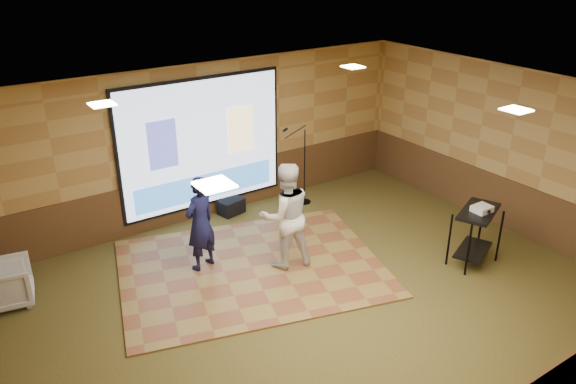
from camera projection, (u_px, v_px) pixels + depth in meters
ground at (309, 299)px, 8.54m from camera, size 9.00×9.00×0.00m
room_shell at (311, 172)px, 7.68m from camera, size 9.04×7.04×3.02m
wainscot_back at (205, 193)px, 10.98m from camera, size 9.00×0.04×0.95m
wainscot_right at (500, 201)px, 10.63m from camera, size 0.04×7.00×0.95m
projector_screen at (203, 145)px, 10.54m from camera, size 3.32×0.06×2.52m
downlight_nw at (102, 104)px, 7.56m from camera, size 0.32×0.32×0.02m
downlight_ne at (353, 67)px, 9.81m from camera, size 0.32×0.32×0.02m
downlight_sw at (214, 185)px, 5.07m from camera, size 0.32×0.32×0.02m
downlight_se at (516, 110)px, 7.31m from camera, size 0.32×0.32×0.02m
dance_floor at (252, 268)px, 9.33m from camera, size 4.95×4.24×0.03m
player_left at (200, 223)px, 9.01m from camera, size 0.68×0.55×1.61m
player_right at (285, 216)px, 9.05m from camera, size 1.01×0.87×1.80m
av_table at (476, 226)px, 9.23m from camera, size 0.94×0.49×0.99m
projector at (482, 209)px, 9.04m from camera, size 0.30×0.25×0.10m
mic_stand at (302, 181)px, 11.47m from camera, size 0.67×0.27×1.70m
banquet_chair at (6, 284)px, 8.32m from camera, size 0.84×0.83×0.66m
duffel_bag at (231, 206)px, 11.16m from camera, size 0.54×0.42×0.30m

